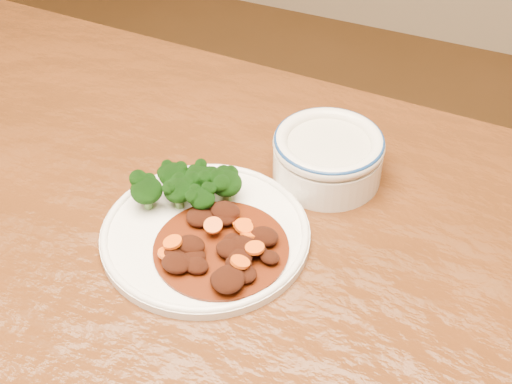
% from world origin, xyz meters
% --- Properties ---
extents(dining_table, '(1.54, 0.96, 0.75)m').
position_xyz_m(dining_table, '(0.00, 0.00, 0.67)').
color(dining_table, '#4C240D').
rests_on(dining_table, ground).
extents(dinner_plate, '(0.24, 0.24, 0.01)m').
position_xyz_m(dinner_plate, '(0.01, 0.09, 0.76)').
color(dinner_plate, white).
rests_on(dinner_plate, dining_table).
extents(broccoli_florets, '(0.12, 0.08, 0.04)m').
position_xyz_m(broccoli_florets, '(-0.03, 0.13, 0.78)').
color(broccoli_florets, '#669C51').
rests_on(broccoli_florets, dinner_plate).
extents(mince_stew, '(0.15, 0.15, 0.03)m').
position_xyz_m(mince_stew, '(0.04, 0.06, 0.77)').
color(mince_stew, '#4D1B08').
rests_on(mince_stew, dinner_plate).
extents(dip_bowl, '(0.14, 0.14, 0.06)m').
position_xyz_m(dip_bowl, '(0.10, 0.24, 0.78)').
color(dip_bowl, silver).
rests_on(dip_bowl, dining_table).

